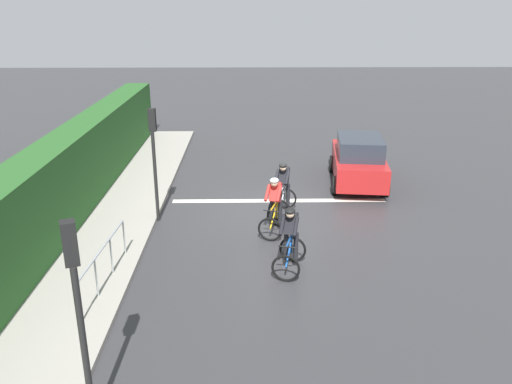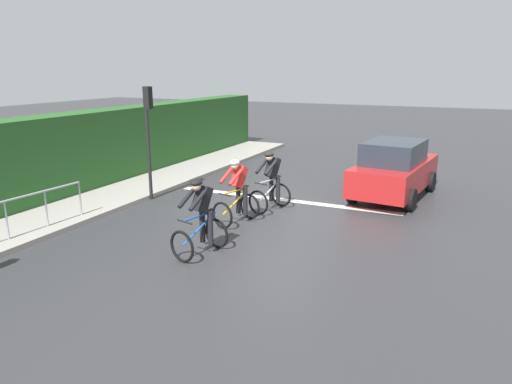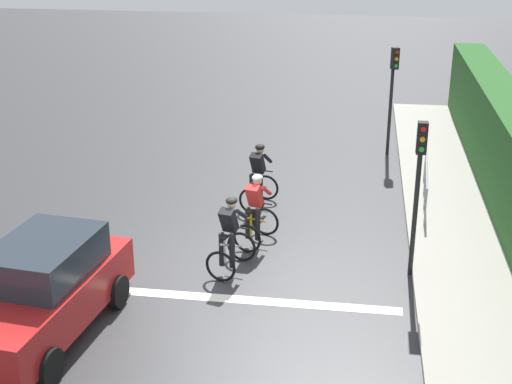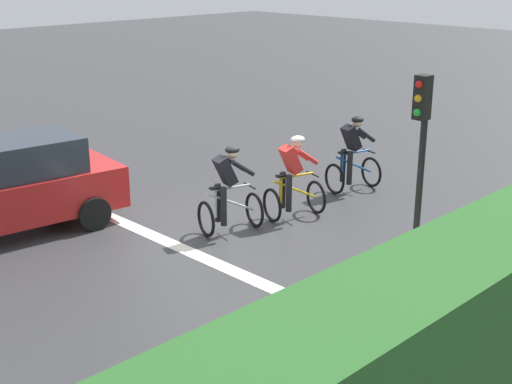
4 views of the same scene
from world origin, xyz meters
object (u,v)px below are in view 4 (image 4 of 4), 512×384
traffic_light_near_crossing (420,151)px  cyclist_lead (353,156)px  cyclist_mid (229,192)px  cyclist_second (293,179)px  car_red (11,187)px

traffic_light_near_crossing → cyclist_lead: bearing=138.8°
cyclist_mid → traffic_light_near_crossing: size_ratio=0.50×
cyclist_mid → traffic_light_near_crossing: traffic_light_near_crossing is taller
cyclist_lead → cyclist_second: same height
cyclist_second → cyclist_mid: 1.45m
car_red → cyclist_second: bearing=53.0°
cyclist_mid → traffic_light_near_crossing: bearing=5.9°
traffic_light_near_crossing → cyclist_mid: bearing=-174.1°
cyclist_lead → car_red: car_red is taller
traffic_light_near_crossing → car_red: bearing=-154.1°
cyclist_lead → cyclist_mid: (-0.07, -3.61, 0.00)m
cyclist_mid → cyclist_lead: bearing=88.8°
cyclist_second → traffic_light_near_crossing: traffic_light_near_crossing is taller
cyclist_lead → car_red: size_ratio=0.39×
cyclist_lead → cyclist_second: size_ratio=1.00×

